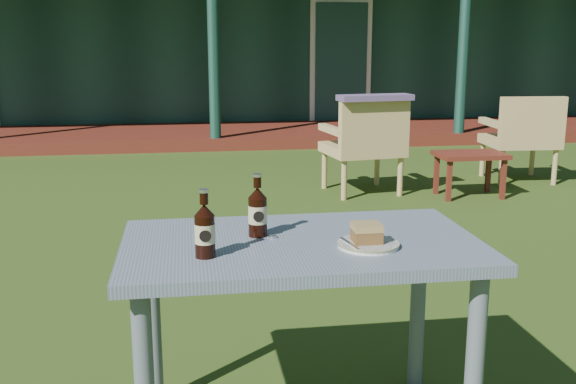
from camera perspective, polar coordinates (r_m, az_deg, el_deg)
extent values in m
plane|color=#334916|center=(4.01, -2.83, -7.40)|extent=(80.00, 80.00, 0.00)
cube|color=#163A2F|center=(13.25, -7.24, 12.33)|extent=(15.00, 6.00, 2.60)
cube|color=#5B2016|center=(9.44, -6.36, 4.78)|extent=(15.00, 1.80, 0.16)
cylinder|color=#163A2F|center=(8.55, -6.31, 11.66)|extent=(0.14, 0.14, 2.45)
cylinder|color=#163A2F|center=(9.28, 14.60, 11.42)|extent=(0.14, 0.14, 2.45)
cube|color=white|center=(10.50, 4.46, 10.66)|extent=(0.95, 0.06, 2.00)
cube|color=#193D38|center=(10.47, 4.50, 10.66)|extent=(0.80, 0.04, 1.85)
cube|color=slate|center=(2.28, 1.14, -4.60)|extent=(1.20, 0.70, 0.04)
cylinder|color=slate|center=(2.32, 15.49, -14.36)|extent=(0.06, 0.06, 0.68)
cylinder|color=slate|center=(2.63, -11.37, -10.78)|extent=(0.06, 0.06, 0.68)
cylinder|color=slate|center=(2.77, 10.93, -9.49)|extent=(0.06, 0.06, 0.68)
cylinder|color=silver|center=(2.22, 6.81, -4.43)|extent=(0.20, 0.20, 0.01)
cylinder|color=olive|center=(2.22, 6.81, -4.31)|extent=(0.20, 0.20, 0.00)
cube|color=brown|center=(2.22, 6.66, -3.71)|extent=(0.09, 0.08, 0.04)
cube|color=#9F8047|center=(2.21, 6.69, -2.94)|extent=(0.09, 0.09, 0.02)
cube|color=silver|center=(2.19, 5.24, -4.37)|extent=(0.04, 0.14, 0.00)
cylinder|color=black|center=(2.31, -2.58, -2.14)|extent=(0.06, 0.06, 0.13)
cone|color=black|center=(2.29, -2.60, -0.07)|extent=(0.06, 0.06, 0.04)
cylinder|color=black|center=(2.28, -2.61, 0.84)|extent=(0.03, 0.03, 0.04)
cylinder|color=silver|center=(2.27, -2.62, 1.42)|extent=(0.03, 0.03, 0.01)
cylinder|color=#BEB886|center=(2.30, -2.59, -1.89)|extent=(0.06, 0.06, 0.06)
cylinder|color=black|center=(2.27, -2.50, -2.09)|extent=(0.04, 0.00, 0.04)
cylinder|color=black|center=(2.10, -7.04, -3.75)|extent=(0.06, 0.06, 0.13)
cone|color=black|center=(2.08, -7.11, -1.52)|extent=(0.06, 0.06, 0.04)
cylinder|color=black|center=(2.07, -7.13, -0.53)|extent=(0.03, 0.03, 0.04)
cylinder|color=silver|center=(2.06, -7.15, 0.10)|extent=(0.03, 0.03, 0.01)
cylinder|color=#BEB886|center=(2.10, -7.05, -3.49)|extent=(0.06, 0.06, 0.06)
cylinder|color=black|center=(2.07, -7.02, -3.73)|extent=(0.04, 0.00, 0.04)
cylinder|color=silver|center=(2.30, -1.29, -3.81)|extent=(0.03, 0.03, 0.01)
cube|color=tan|center=(6.21, 6.28, 3.62)|extent=(0.72, 0.69, 0.09)
cube|color=tan|center=(5.94, 7.33, 5.67)|extent=(0.65, 0.17, 0.42)
cube|color=tan|center=(6.32, 8.64, 5.41)|extent=(0.15, 0.57, 0.06)
cube|color=tan|center=(6.09, 3.76, 5.27)|extent=(0.15, 0.57, 0.06)
cylinder|color=tan|center=(6.58, 7.55, 2.14)|extent=(0.05, 0.05, 0.36)
cylinder|color=tan|center=(6.38, 3.11, 1.89)|extent=(0.05, 0.05, 0.36)
cylinder|color=tan|center=(6.14, 9.47, 1.30)|extent=(0.05, 0.05, 0.36)
cylinder|color=tan|center=(5.92, 4.77, 1.01)|extent=(0.05, 0.05, 0.36)
cube|color=tan|center=(7.08, 18.98, 4.09)|extent=(0.67, 0.63, 0.09)
cube|color=tan|center=(6.82, 20.00, 5.84)|extent=(0.64, 0.12, 0.42)
cube|color=tan|center=(7.20, 21.08, 5.53)|extent=(0.10, 0.56, 0.06)
cube|color=tan|center=(6.97, 16.89, 5.62)|extent=(0.10, 0.56, 0.06)
cylinder|color=tan|center=(7.45, 19.97, 2.69)|extent=(0.05, 0.05, 0.35)
cylinder|color=tan|center=(7.24, 16.13, 2.69)|extent=(0.05, 0.05, 0.35)
cylinder|color=tan|center=(7.01, 21.65, 1.97)|extent=(0.05, 0.05, 0.35)
cylinder|color=tan|center=(6.79, 17.62, 1.95)|extent=(0.05, 0.05, 0.35)
cube|color=#614972|center=(5.91, 7.40, 7.94)|extent=(0.68, 0.30, 0.05)
cube|color=#5B2016|center=(6.21, 15.19, 3.05)|extent=(0.60, 0.40, 0.04)
cube|color=#5B2016|center=(6.01, 13.47, 0.90)|extent=(0.04, 0.04, 0.36)
cube|color=#5B2016|center=(6.21, 17.75, 1.03)|extent=(0.04, 0.04, 0.36)
cube|color=#5B2016|center=(6.28, 12.46, 1.46)|extent=(0.04, 0.04, 0.36)
cube|color=#5B2016|center=(6.48, 16.59, 1.56)|extent=(0.04, 0.04, 0.36)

